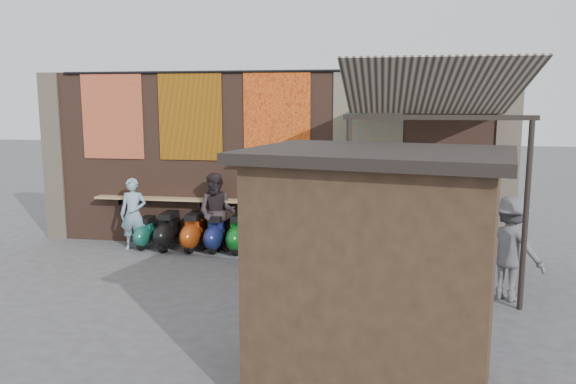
# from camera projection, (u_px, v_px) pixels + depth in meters

# --- Properties ---
(ground) EXTENTS (70.00, 70.00, 0.00)m
(ground) POSITION_uv_depth(u_px,v_px,m) (236.00, 281.00, 10.50)
(ground) COLOR #474749
(ground) RESTS_ON ground
(brick_wall) EXTENTS (10.00, 0.40, 4.00)m
(brick_wall) POSITION_uv_depth(u_px,v_px,m) (266.00, 160.00, 12.81)
(brick_wall) COLOR brown
(brick_wall) RESTS_ON ground
(pier_left) EXTENTS (0.50, 0.50, 4.00)m
(pier_left) POSITION_uv_depth(u_px,v_px,m) (58.00, 157.00, 13.68)
(pier_left) COLOR #4C4238
(pier_left) RESTS_ON ground
(pier_right) EXTENTS (0.50, 0.50, 4.00)m
(pier_right) POSITION_uv_depth(u_px,v_px,m) (505.00, 165.00, 11.93)
(pier_right) COLOR #4C4238
(pier_right) RESTS_ON ground
(eating_counter) EXTENTS (8.00, 0.32, 0.05)m
(eating_counter) POSITION_uv_depth(u_px,v_px,m) (263.00, 202.00, 12.59)
(eating_counter) COLOR #9E7A51
(eating_counter) RESTS_ON brick_wall
(shelf_box) EXTENTS (0.57, 0.30, 0.24)m
(shelf_box) POSITION_uv_depth(u_px,v_px,m) (330.00, 198.00, 12.28)
(shelf_box) COLOR white
(shelf_box) RESTS_ON eating_counter
(tapestry_redgold) EXTENTS (1.50, 0.02, 2.00)m
(tapestry_redgold) POSITION_uv_depth(u_px,v_px,m) (112.00, 116.00, 13.04)
(tapestry_redgold) COLOR maroon
(tapestry_redgold) RESTS_ON brick_wall
(tapestry_sun) EXTENTS (1.50, 0.02, 2.00)m
(tapestry_sun) POSITION_uv_depth(u_px,v_px,m) (190.00, 116.00, 12.72)
(tapestry_sun) COLOR orange
(tapestry_sun) RESTS_ON brick_wall
(tapestry_orange) EXTENTS (1.50, 0.02, 2.00)m
(tapestry_orange) POSITION_uv_depth(u_px,v_px,m) (277.00, 116.00, 12.38)
(tapestry_orange) COLOR orange
(tapestry_orange) RESTS_ON brick_wall
(tapestry_multi) EXTENTS (1.50, 0.02, 2.00)m
(tapestry_multi) POSITION_uv_depth(u_px,v_px,m) (368.00, 117.00, 12.04)
(tapestry_multi) COLOR #22617E
(tapestry_multi) RESTS_ON brick_wall
(hang_rail) EXTENTS (9.50, 0.06, 0.06)m
(hang_rail) POSITION_uv_depth(u_px,v_px,m) (263.00, 71.00, 12.27)
(hang_rail) COLOR black
(hang_rail) RESTS_ON brick_wall
(scooter_stool_0) EXTENTS (0.33, 0.74, 0.70)m
(scooter_stool_0) POSITION_uv_depth(u_px,v_px,m) (146.00, 233.00, 12.87)
(scooter_stool_0) COLOR #175C4D
(scooter_stool_0) RESTS_ON ground
(scooter_stool_1) EXTENTS (0.39, 0.88, 0.83)m
(scooter_stool_1) POSITION_uv_depth(u_px,v_px,m) (168.00, 231.00, 12.74)
(scooter_stool_1) COLOR black
(scooter_stool_1) RESTS_ON ground
(scooter_stool_2) EXTENTS (0.39, 0.88, 0.83)m
(scooter_stool_2) POSITION_uv_depth(u_px,v_px,m) (194.00, 232.00, 12.65)
(scooter_stool_2) COLOR #96370D
(scooter_stool_2) RESTS_ON ground
(scooter_stool_3) EXTENTS (0.38, 0.85, 0.81)m
(scooter_stool_3) POSITION_uv_depth(u_px,v_px,m) (217.00, 233.00, 12.58)
(scooter_stool_3) COLOR #151D4E
(scooter_stool_3) RESTS_ON ground
(scooter_stool_4) EXTENTS (0.40, 0.88, 0.83)m
(scooter_stool_4) POSITION_uv_depth(u_px,v_px,m) (239.00, 234.00, 12.48)
(scooter_stool_4) COLOR #0C5817
(scooter_stool_4) RESTS_ON ground
(scooter_stool_5) EXTENTS (0.32, 0.72, 0.68)m
(scooter_stool_5) POSITION_uv_depth(u_px,v_px,m) (265.00, 238.00, 12.40)
(scooter_stool_5) COLOR #A5161D
(scooter_stool_5) RESTS_ON ground
(scooter_stool_6) EXTENTS (0.37, 0.82, 0.78)m
(scooter_stool_6) POSITION_uv_depth(u_px,v_px,m) (287.00, 238.00, 12.25)
(scooter_stool_6) COLOR navy
(scooter_stool_6) RESTS_ON ground
(scooter_stool_7) EXTENTS (0.32, 0.70, 0.67)m
(scooter_stool_7) POSITION_uv_depth(u_px,v_px,m) (316.00, 241.00, 12.20)
(scooter_stool_7) COLOR #0C1089
(scooter_stool_7) RESTS_ON ground
(scooter_stool_8) EXTENTS (0.36, 0.79, 0.75)m
(scooter_stool_8) POSITION_uv_depth(u_px,v_px,m) (340.00, 240.00, 12.10)
(scooter_stool_8) COLOR navy
(scooter_stool_8) RESTS_ON ground
(diner_left) EXTENTS (0.64, 0.46, 1.63)m
(diner_left) POSITION_uv_depth(u_px,v_px,m) (133.00, 214.00, 12.67)
(diner_left) COLOR #7C9DB5
(diner_left) RESTS_ON ground
(diner_right) EXTENTS (0.87, 0.68, 1.77)m
(diner_right) POSITION_uv_depth(u_px,v_px,m) (217.00, 213.00, 12.47)
(diner_right) COLOR #292023
(diner_right) RESTS_ON ground
(shopper_navy) EXTENTS (0.90, 0.86, 1.50)m
(shopper_navy) POSITION_uv_depth(u_px,v_px,m) (444.00, 252.00, 9.72)
(shopper_navy) COLOR #152131
(shopper_navy) RESTS_ON ground
(shopper_grey) EXTENTS (1.32, 1.21, 1.78)m
(shopper_grey) POSITION_uv_depth(u_px,v_px,m) (510.00, 248.00, 9.40)
(shopper_grey) COLOR #5B5B60
(shopper_grey) RESTS_ON ground
(shopper_tan) EXTENTS (0.97, 0.76, 1.75)m
(shopper_tan) POSITION_uv_depth(u_px,v_px,m) (365.00, 228.00, 11.01)
(shopper_tan) COLOR #9C7E63
(shopper_tan) RESTS_ON ground
(market_stall) EXTENTS (2.82, 2.34, 2.70)m
(market_stall) POSITION_uv_depth(u_px,v_px,m) (375.00, 279.00, 6.31)
(market_stall) COLOR black
(market_stall) RESTS_ON ground
(stall_roof) EXTENTS (3.17, 2.68, 0.12)m
(stall_roof) POSITION_uv_depth(u_px,v_px,m) (378.00, 155.00, 6.08)
(stall_roof) COLOR black
(stall_roof) RESTS_ON market_stall
(stall_sign) EXTENTS (1.18, 0.29, 0.50)m
(stall_sign) POSITION_uv_depth(u_px,v_px,m) (394.00, 211.00, 7.09)
(stall_sign) COLOR gold
(stall_sign) RESTS_ON market_stall
(stall_shelf) EXTENTS (2.04, 0.52, 0.06)m
(stall_shelf) POSITION_uv_depth(u_px,v_px,m) (392.00, 285.00, 7.25)
(stall_shelf) COLOR #473321
(stall_shelf) RESTS_ON market_stall
(awning_canvas) EXTENTS (3.20, 3.28, 0.97)m
(awning_canvas) POSITION_uv_depth(u_px,v_px,m) (432.00, 89.00, 10.22)
(awning_canvas) COLOR beige
(awning_canvas) RESTS_ON brick_wall
(awning_ledger) EXTENTS (3.30, 0.08, 0.12)m
(awning_ledger) POSITION_uv_depth(u_px,v_px,m) (427.00, 71.00, 11.70)
(awning_ledger) COLOR #33261C
(awning_ledger) RESTS_ON brick_wall
(awning_header) EXTENTS (3.00, 0.08, 0.08)m
(awning_header) POSITION_uv_depth(u_px,v_px,m) (439.00, 117.00, 8.83)
(awning_header) COLOR black
(awning_header) RESTS_ON awning_post_left
(awning_post_left) EXTENTS (0.09, 0.09, 3.10)m
(awning_post_left) POSITION_uv_depth(u_px,v_px,m) (348.00, 210.00, 9.31)
(awning_post_left) COLOR black
(awning_post_left) RESTS_ON ground
(awning_post_right) EXTENTS (0.09, 0.09, 3.10)m
(awning_post_right) POSITION_uv_depth(u_px,v_px,m) (526.00, 216.00, 8.84)
(awning_post_right) COLOR black
(awning_post_right) RESTS_ON ground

